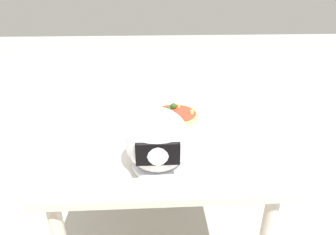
{
  "coord_description": "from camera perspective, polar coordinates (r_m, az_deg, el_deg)",
  "views": [
    {
      "loc": [
        0.03,
        1.24,
        1.37
      ],
      "look_at": [
        -0.04,
        -0.02,
        0.76
      ],
      "focal_mm": 30.03,
      "sensor_mm": 36.0,
      "label": 1
    }
  ],
  "objects": [
    {
      "name": "dining_table",
      "position": [
        1.43,
        -1.4,
        -4.35
      ],
      "size": [
        0.9,
        1.09,
        0.74
      ],
      "color": "beige",
      "rests_on": "ground"
    },
    {
      "name": "pizza",
      "position": [
        1.43,
        1.3,
        0.64
      ],
      "size": [
        0.24,
        0.24,
        0.05
      ],
      "color": "tan",
      "rests_on": "pizza_plate"
    },
    {
      "name": "ground_plane",
      "position": [
        1.85,
        -1.17,
        -22.19
      ],
      "size": [
        14.0,
        14.0,
        0.0
      ],
      "primitive_type": "plane",
      "color": "#B2ADA3"
    },
    {
      "name": "pizza_plate",
      "position": [
        1.44,
        1.4,
        -0.04
      ],
      "size": [
        0.28,
        0.28,
        0.01
      ],
      "primitive_type": "cylinder",
      "color": "white",
      "rests_on": "dining_table"
    },
    {
      "name": "motorcycle_helmet",
      "position": [
        1.02,
        -2.17,
        -4.8
      ],
      "size": [
        0.24,
        0.24,
        0.24
      ],
      "color": "silver",
      "rests_on": "dining_table"
    }
  ]
}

